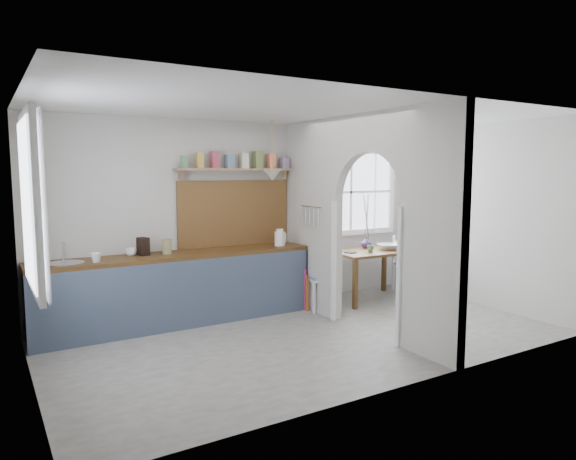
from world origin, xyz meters
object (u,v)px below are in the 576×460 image
dining_table (371,275)px  chair_right (410,264)px  chair_left (323,277)px  kettle (280,237)px  vase (366,243)px

dining_table → chair_right: bearing=4.6°
chair_left → chair_right: size_ratio=1.02×
dining_table → kettle: 1.60m
dining_table → kettle: (-1.45, 0.23, 0.64)m
dining_table → chair_left: size_ratio=1.30×
vase → chair_right: bearing=-13.7°
chair_left → dining_table: bearing=109.7°
dining_table → kettle: size_ratio=5.16×
dining_table → chair_right: size_ratio=1.33×
chair_right → kettle: kettle is taller
chair_right → kettle: 2.36m
dining_table → vase: bearing=71.0°
chair_left → kettle: size_ratio=3.97×
chair_right → kettle: size_ratio=3.88×
chair_right → kettle: bearing=99.0°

